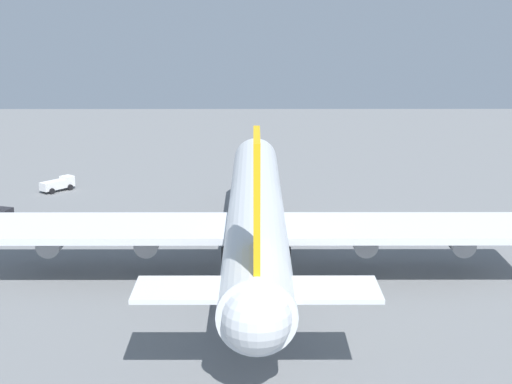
% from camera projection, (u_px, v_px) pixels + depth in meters
% --- Properties ---
extents(ground_plane, '(250.71, 250.71, 0.00)m').
position_uv_depth(ground_plane, '(256.00, 267.00, 85.13)').
color(ground_plane, slate).
extents(cargo_airplane, '(62.68, 58.09, 18.78)m').
position_uv_depth(cargo_airplane, '(256.00, 214.00, 83.32)').
color(cargo_airplane, silver).
rests_on(cargo_airplane, ground_plane).
extents(pushback_tractor, '(5.15, 4.77, 2.06)m').
position_uv_depth(pushback_tractor, '(58.00, 184.00, 118.58)').
color(pushback_tractor, white).
rests_on(pushback_tractor, ground_plane).
extents(safety_cone_nose, '(0.40, 0.40, 0.57)m').
position_uv_depth(safety_cone_nose, '(259.00, 200.00, 112.43)').
color(safety_cone_nose, orange).
rests_on(safety_cone_nose, ground_plane).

